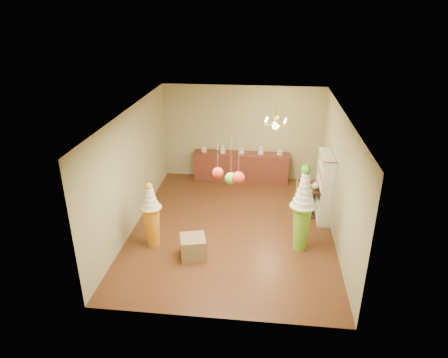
# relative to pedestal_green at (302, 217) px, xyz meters

# --- Properties ---
(floor) EXTENTS (6.50, 6.50, 0.00)m
(floor) POSITION_rel_pedestal_green_xyz_m (-1.65, 0.78, -0.84)
(floor) COLOR #542C16
(floor) RESTS_ON ground
(ceiling) EXTENTS (6.50, 6.50, 0.00)m
(ceiling) POSITION_rel_pedestal_green_xyz_m (-1.65, 0.78, 2.16)
(ceiling) COLOR silver
(ceiling) RESTS_ON ground
(wall_back) EXTENTS (5.00, 0.04, 3.00)m
(wall_back) POSITION_rel_pedestal_green_xyz_m (-1.65, 4.03, 0.66)
(wall_back) COLOR tan
(wall_back) RESTS_ON ground
(wall_front) EXTENTS (5.00, 0.04, 3.00)m
(wall_front) POSITION_rel_pedestal_green_xyz_m (-1.65, -2.47, 0.66)
(wall_front) COLOR tan
(wall_front) RESTS_ON ground
(wall_left) EXTENTS (0.04, 6.50, 3.00)m
(wall_left) POSITION_rel_pedestal_green_xyz_m (-4.15, 0.78, 0.66)
(wall_left) COLOR tan
(wall_left) RESTS_ON ground
(wall_right) EXTENTS (0.04, 6.50, 3.00)m
(wall_right) POSITION_rel_pedestal_green_xyz_m (0.85, 0.78, 0.66)
(wall_right) COLOR tan
(wall_right) RESTS_ON ground
(pedestal_green) EXTENTS (0.74, 0.74, 2.11)m
(pedestal_green) POSITION_rel_pedestal_green_xyz_m (0.00, 0.00, 0.00)
(pedestal_green) COLOR #6BB127
(pedestal_green) RESTS_ON floor
(pedestal_orange) EXTENTS (0.59, 0.59, 1.62)m
(pedestal_orange) POSITION_rel_pedestal_green_xyz_m (-3.43, -0.25, -0.19)
(pedestal_orange) COLOR orange
(pedestal_orange) RESTS_ON floor
(burlap_riser) EXTENTS (0.67, 0.67, 0.50)m
(burlap_riser) POSITION_rel_pedestal_green_xyz_m (-2.41, -0.61, -0.59)
(burlap_riser) COLOR olive
(burlap_riser) RESTS_ON floor
(sideboard) EXTENTS (3.04, 0.54, 1.16)m
(sideboard) POSITION_rel_pedestal_green_xyz_m (-1.65, 3.75, -0.36)
(sideboard) COLOR brown
(sideboard) RESTS_ON floor
(shelving_unit) EXTENTS (0.33, 1.20, 1.80)m
(shelving_unit) POSITION_rel_pedestal_green_xyz_m (0.69, 1.58, 0.06)
(shelving_unit) COLOR silver
(shelving_unit) RESTS_ON floor
(round_table) EXTENTS (0.72, 0.72, 0.80)m
(round_table) POSITION_rel_pedestal_green_xyz_m (0.45, 1.64, -0.32)
(round_table) COLOR black
(round_table) RESTS_ON floor
(vase) EXTENTS (0.23, 0.23, 0.21)m
(vase) POSITION_rel_pedestal_green_xyz_m (0.45, 1.64, 0.07)
(vase) COLOR silver
(vase) RESTS_ON round_table
(pom_red_left) EXTENTS (0.25, 0.25, 0.99)m
(pom_red_left) POSITION_rel_pedestal_green_xyz_m (-1.39, -0.91, 1.30)
(pom_red_left) COLOR #3B322A
(pom_red_left) RESTS_ON ceiling
(pom_green_mid) EXTENTS (0.24, 0.24, 1.03)m
(pom_green_mid) POSITION_rel_pedestal_green_xyz_m (-1.54, -0.86, 1.25)
(pom_green_mid) COLOR #3B322A
(pom_green_mid) RESTS_ON ceiling
(pom_red_right) EXTENTS (0.21, 0.21, 0.78)m
(pom_red_right) POSITION_rel_pedestal_green_xyz_m (-1.77, -1.15, 1.49)
(pom_red_right) COLOR #3B322A
(pom_red_right) RESTS_ON ceiling
(chandelier) EXTENTS (0.86, 0.86, 0.85)m
(chandelier) POSITION_rel_pedestal_green_xyz_m (-0.66, 2.35, 1.46)
(chandelier) COLOR gold
(chandelier) RESTS_ON ceiling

